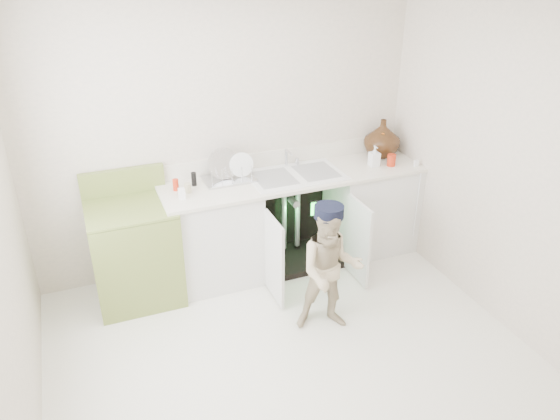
% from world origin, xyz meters
% --- Properties ---
extents(ground, '(3.50, 3.50, 0.00)m').
position_xyz_m(ground, '(0.00, 0.00, 0.00)').
color(ground, beige).
rests_on(ground, ground).
extents(room_shell, '(6.00, 5.50, 1.26)m').
position_xyz_m(room_shell, '(0.00, 0.00, 1.25)').
color(room_shell, '#BFB4A4').
rests_on(room_shell, ground).
extents(counter_run, '(2.44, 1.02, 1.26)m').
position_xyz_m(counter_run, '(0.59, 1.21, 0.48)').
color(counter_run, white).
rests_on(counter_run, ground).
extents(avocado_stove, '(0.70, 0.65, 1.09)m').
position_xyz_m(avocado_stove, '(-0.93, 1.18, 0.45)').
color(avocado_stove, olive).
rests_on(avocado_stove, ground).
extents(repair_worker, '(0.61, 0.93, 1.07)m').
position_xyz_m(repair_worker, '(0.42, 0.20, 0.54)').
color(repair_worker, '#C1AE8B').
rests_on(repair_worker, ground).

